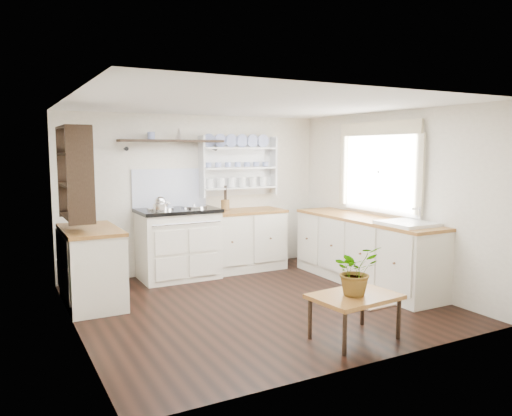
{
  "coord_description": "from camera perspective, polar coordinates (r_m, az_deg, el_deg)",
  "views": [
    {
      "loc": [
        -2.68,
        -5.01,
        1.8
      ],
      "look_at": [
        0.13,
        0.25,
        1.1
      ],
      "focal_mm": 35.0,
      "sensor_mm": 36.0,
      "label": 1
    }
  ],
  "objects": [
    {
      "name": "ceiling",
      "position": [
        5.7,
        0.07,
        11.72
      ],
      "size": [
        4.0,
        3.8,
        0.01
      ],
      "primitive_type": "cube",
      "color": "white",
      "rests_on": "wall_back"
    },
    {
      "name": "aga_cooker",
      "position": [
        7.08,
        -8.89,
        -3.96
      ],
      "size": [
        1.1,
        0.76,
        1.01
      ],
      "color": "white",
      "rests_on": "floor"
    },
    {
      "name": "potted_plant",
      "position": [
        4.82,
        11.3,
        -7.0
      ],
      "size": [
        0.43,
        0.38,
        0.47
      ],
      "primitive_type": "imported",
      "rotation": [
        0.0,
        0.0,
        0.03
      ],
      "color": "#3F7233",
      "rests_on": "center_table"
    },
    {
      "name": "wall_right",
      "position": [
        6.89,
        14.92,
        1.06
      ],
      "size": [
        0.02,
        3.8,
        2.3
      ],
      "primitive_type": "cube",
      "color": "beige",
      "rests_on": "ground"
    },
    {
      "name": "utensil_crock",
      "position": [
        7.4,
        -3.54,
        0.36
      ],
      "size": [
        0.13,
        0.13,
        0.15
      ],
      "primitive_type": "cylinder",
      "color": "olive",
      "rests_on": "back_cabinets"
    },
    {
      "name": "back_cabinets",
      "position": [
        7.5,
        -1.64,
        -3.59
      ],
      "size": [
        1.27,
        0.63,
        0.9
      ],
      "color": "beige",
      "rests_on": "floor"
    },
    {
      "name": "floor",
      "position": [
        5.96,
        0.07,
        -10.88
      ],
      "size": [
        4.0,
        3.8,
        0.01
      ],
      "primitive_type": "cube",
      "color": "black",
      "rests_on": "ground"
    },
    {
      "name": "plate_rack",
      "position": [
        7.64,
        -2.22,
        4.87
      ],
      "size": [
        1.2,
        0.22,
        0.9
      ],
      "color": "white",
      "rests_on": "wall_back"
    },
    {
      "name": "floor_rug",
      "position": [
        6.31,
        12.04,
        -9.95
      ],
      "size": [
        0.59,
        0.88,
        0.02
      ],
      "primitive_type": "cube",
      "rotation": [
        0.0,
        0.0,
        0.05
      ],
      "color": "#927355",
      "rests_on": "floor"
    },
    {
      "name": "right_cabinets",
      "position": [
        6.86,
        12.33,
        -4.72
      ],
      "size": [
        0.62,
        2.43,
        0.9
      ],
      "color": "beige",
      "rests_on": "floor"
    },
    {
      "name": "left_cabinets",
      "position": [
        6.14,
        -18.29,
        -6.25
      ],
      "size": [
        0.62,
        1.13,
        0.9
      ],
      "color": "beige",
      "rests_on": "floor"
    },
    {
      "name": "wall_back",
      "position": [
        7.44,
        -6.84,
        1.65
      ],
      "size": [
        4.0,
        0.02,
        2.3
      ],
      "primitive_type": "cube",
      "color": "beige",
      "rests_on": "ground"
    },
    {
      "name": "belfast_sink",
      "position": [
        6.26,
        16.86,
        -2.78
      ],
      "size": [
        0.55,
        0.6,
        0.45
      ],
      "color": "white",
      "rests_on": "right_cabinets"
    },
    {
      "name": "window",
      "position": [
        6.94,
        13.87,
        4.56
      ],
      "size": [
        0.08,
        1.55,
        1.22
      ],
      "color": "white",
      "rests_on": "wall_right"
    },
    {
      "name": "kettle",
      "position": [
        6.8,
        -10.87,
        0.25
      ],
      "size": [
        0.2,
        0.2,
        0.24
      ],
      "primitive_type": null,
      "color": "silver",
      "rests_on": "aga_cooker"
    },
    {
      "name": "wall_left",
      "position": [
        5.1,
        -20.17,
        -1.05
      ],
      "size": [
        0.02,
        3.8,
        2.3
      ],
      "primitive_type": "cube",
      "color": "beige",
      "rests_on": "ground"
    },
    {
      "name": "center_table",
      "position": [
        4.9,
        11.22,
        -10.2
      ],
      "size": [
        0.85,
        0.65,
        0.43
      ],
      "rotation": [
        0.0,
        0.0,
        0.1
      ],
      "color": "brown",
      "rests_on": "floor"
    },
    {
      "name": "left_shelving",
      "position": [
        5.98,
        -20.01,
        3.89
      ],
      "size": [
        0.28,
        0.8,
        1.05
      ],
      "primitive_type": "cube",
      "color": "black",
      "rests_on": "wall_left"
    },
    {
      "name": "high_shelf",
      "position": [
        7.16,
        -9.57,
        7.48
      ],
      "size": [
        1.5,
        0.29,
        0.16
      ],
      "color": "black",
      "rests_on": "wall_back"
    }
  ]
}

